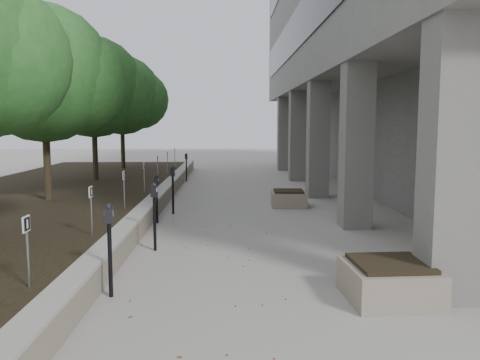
{
  "coord_description": "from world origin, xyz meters",
  "views": [
    {
      "loc": [
        0.25,
        -5.74,
        2.53
      ],
      "look_at": [
        0.6,
        7.08,
        1.06
      ],
      "focal_mm": 36.38,
      "sensor_mm": 36.0,
      "label": 1
    }
  ],
  "objects": [
    {
      "name": "parking_sign_7",
      "position": [
        -2.35,
        15.5,
        0.88
      ],
      "size": [
        0.04,
        0.22,
        0.96
      ],
      "primitive_type": null,
      "color": "black",
      "rests_on": "planting_bed"
    },
    {
      "name": "planting_bed",
      "position": [
        -5.5,
        9.0,
        0.2
      ],
      "size": [
        7.0,
        26.0,
        0.4
      ],
      "primitive_type": "cube",
      "color": "#2D2416",
      "rests_on": "ground"
    },
    {
      "name": "parking_sign_5",
      "position": [
        -2.35,
        9.5,
        0.88
      ],
      "size": [
        0.04,
        0.22,
        0.96
      ],
      "primitive_type": null,
      "color": "black",
      "rests_on": "planting_bed"
    },
    {
      "name": "parking_meter_1",
      "position": [
        -1.46,
        1.23,
        0.7
      ],
      "size": [
        0.15,
        0.12,
        1.4
      ],
      "primitive_type": null,
      "rotation": [
        0.0,
        0.0,
        0.19
      ],
      "color": "black",
      "rests_on": "ground"
    },
    {
      "name": "parking_sign_4",
      "position": [
        -2.35,
        6.5,
        0.88
      ],
      "size": [
        0.04,
        0.22,
        0.96
      ],
      "primitive_type": null,
      "color": "black",
      "rests_on": "planting_bed"
    },
    {
      "name": "planter_back",
      "position": [
        2.16,
        9.14,
        0.25
      ],
      "size": [
        1.11,
        1.11,
        0.5
      ],
      "primitive_type": null,
      "rotation": [
        0.0,
        0.0,
        -0.05
      ],
      "color": "gray",
      "rests_on": "ground"
    },
    {
      "name": "parking_sign_6",
      "position": [
        -2.35,
        12.5,
        0.88
      ],
      "size": [
        0.04,
        0.22,
        0.96
      ],
      "primitive_type": null,
      "color": "black",
      "rests_on": "planting_bed"
    },
    {
      "name": "parking_sign_3",
      "position": [
        -2.35,
        3.5,
        0.88
      ],
      "size": [
        0.04,
        0.22,
        0.96
      ],
      "primitive_type": null,
      "color": "black",
      "rests_on": "planting_bed"
    },
    {
      "name": "parking_sign_2",
      "position": [
        -2.35,
        0.5,
        0.88
      ],
      "size": [
        0.04,
        0.22,
        0.96
      ],
      "primitive_type": null,
      "color": "black",
      "rests_on": "planting_bed"
    },
    {
      "name": "retaining_wall",
      "position": [
        -1.82,
        9.0,
        0.25
      ],
      "size": [
        0.39,
        26.0,
        0.5
      ],
      "primitive_type": null,
      "color": "gray",
      "rests_on": "ground"
    },
    {
      "name": "ground",
      "position": [
        0.0,
        0.0,
        0.0
      ],
      "size": [
        90.0,
        90.0,
        0.0
      ],
      "primitive_type": "plane",
      "color": "#A09C93",
      "rests_on": "ground"
    },
    {
      "name": "parking_meter_3",
      "position": [
        -1.55,
        6.63,
        0.63
      ],
      "size": [
        0.15,
        0.12,
        1.26
      ],
      "primitive_type": null,
      "rotation": [
        0.0,
        0.0,
        -0.31
      ],
      "color": "black",
      "rests_on": "ground"
    },
    {
      "name": "parking_meter_5",
      "position": [
        -1.55,
        15.79,
        0.63
      ],
      "size": [
        0.15,
        0.12,
        1.26
      ],
      "primitive_type": null,
      "rotation": [
        0.0,
        0.0,
        -0.31
      ],
      "color": "black",
      "rests_on": "ground"
    },
    {
      "name": "parking_sign_8",
      "position": [
        -2.35,
        18.5,
        0.88
      ],
      "size": [
        0.04,
        0.22,
        0.96
      ],
      "primitive_type": null,
      "color": "black",
      "rests_on": "planting_bed"
    },
    {
      "name": "crabapple_tree_3",
      "position": [
        -4.8,
        8.0,
        3.12
      ],
      "size": [
        4.6,
        4.0,
        5.44
      ],
      "primitive_type": null,
      "color": "#255F24",
      "rests_on": "planting_bed"
    },
    {
      "name": "crabapple_tree_5",
      "position": [
        -4.8,
        18.0,
        3.12
      ],
      "size": [
        4.6,
        4.0,
        5.44
      ],
      "primitive_type": null,
      "color": "#255F24",
      "rests_on": "planting_bed"
    },
    {
      "name": "crabapple_tree_4",
      "position": [
        -4.8,
        13.0,
        3.12
      ],
      "size": [
        4.6,
        4.0,
        5.44
      ],
      "primitive_type": null,
      "color": "#255F24",
      "rests_on": "planting_bed"
    },
    {
      "name": "parking_meter_2",
      "position": [
        -1.2,
        3.87,
        0.69
      ],
      "size": [
        0.16,
        0.13,
        1.38
      ],
      "primitive_type": null,
      "rotation": [
        0.0,
        0.0,
        -0.28
      ],
      "color": "black",
      "rests_on": "ground"
    },
    {
      "name": "planter_front",
      "position": [
        2.6,
        1.0,
        0.29
      ],
      "size": [
        1.28,
        1.28,
        0.57
      ],
      "primitive_type": null,
      "rotation": [
        0.0,
        0.0,
        0.05
      ],
      "color": "gray",
      "rests_on": "ground"
    },
    {
      "name": "berry_scatter",
      "position": [
        -0.1,
        5.0,
        0.01
      ],
      "size": [
        3.3,
        14.1,
        0.02
      ],
      "primitive_type": null,
      "color": "maroon",
      "rests_on": "ground"
    },
    {
      "name": "parking_meter_4",
      "position": [
        -1.28,
        7.89,
        0.68
      ],
      "size": [
        0.15,
        0.12,
        1.36
      ],
      "primitive_type": null,
      "rotation": [
        0.0,
        0.0,
        -0.2
      ],
      "color": "black",
      "rests_on": "ground"
    }
  ]
}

